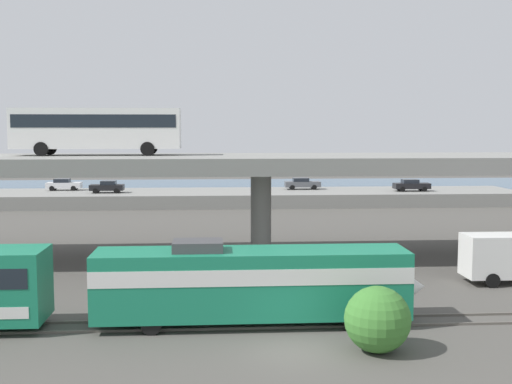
# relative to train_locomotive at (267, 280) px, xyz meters

# --- Properties ---
(ground_plane) EXTENTS (260.00, 260.00, 0.00)m
(ground_plane) POSITION_rel_train_locomotive_xyz_m (0.88, -4.00, -2.19)
(ground_plane) COLOR #4C4944
(rail_strip_near) EXTENTS (110.00, 0.12, 0.12)m
(rail_strip_near) POSITION_rel_train_locomotive_xyz_m (0.88, -0.78, -2.13)
(rail_strip_near) COLOR #59544C
(rail_strip_near) RESTS_ON ground_plane
(rail_strip_far) EXTENTS (110.00, 0.12, 0.12)m
(rail_strip_far) POSITION_rel_train_locomotive_xyz_m (0.88, 0.78, -2.13)
(rail_strip_far) COLOR #59544C
(rail_strip_far) RESTS_ON ground_plane
(train_locomotive) EXTENTS (16.17, 3.04, 4.18)m
(train_locomotive) POSITION_rel_train_locomotive_xyz_m (0.00, 0.00, 0.00)
(train_locomotive) COLOR #197A56
(train_locomotive) RESTS_ON ground_plane
(highway_overpass) EXTENTS (96.00, 10.28, 7.59)m
(highway_overpass) POSITION_rel_train_locomotive_xyz_m (0.88, 16.00, 4.68)
(highway_overpass) COLOR gray
(highway_overpass) RESTS_ON ground_plane
(transit_bus_on_overpass) EXTENTS (12.00, 2.68, 3.40)m
(transit_bus_on_overpass) POSITION_rel_train_locomotive_xyz_m (-10.95, 17.04, 7.46)
(transit_bus_on_overpass) COLOR silver
(transit_bus_on_overpass) RESTS_ON highway_overpass
(pier_parking_lot) EXTENTS (70.63, 11.06, 1.64)m
(pier_parking_lot) POSITION_rel_train_locomotive_xyz_m (0.88, 51.00, -1.37)
(pier_parking_lot) COLOR gray
(pier_parking_lot) RESTS_ON ground_plane
(parked_car_0) EXTENTS (4.34, 1.82, 1.50)m
(parked_car_0) POSITION_rel_train_locomotive_xyz_m (-21.80, 53.62, 0.22)
(parked_car_0) COLOR silver
(parked_car_0) RESTS_ON pier_parking_lot
(parked_car_1) EXTENTS (4.52, 1.83, 1.50)m
(parked_car_1) POSITION_rel_train_locomotive_xyz_m (22.46, 49.59, 0.22)
(parked_car_1) COLOR black
(parked_car_1) RESTS_ON pier_parking_lot
(parked_car_2) EXTENTS (4.10, 1.90, 1.50)m
(parked_car_2) POSITION_rel_train_locomotive_xyz_m (-15.67, 49.92, 0.22)
(parked_car_2) COLOR black
(parked_car_2) RESTS_ON pier_parking_lot
(parked_car_3) EXTENTS (4.63, 1.87, 1.50)m
(parked_car_3) POSITION_rel_train_locomotive_xyz_m (8.98, 53.00, 0.22)
(parked_car_3) COLOR #515459
(parked_car_3) RESTS_ON pier_parking_lot
(harbor_water) EXTENTS (140.00, 36.00, 0.01)m
(harbor_water) POSITION_rel_train_locomotive_xyz_m (0.88, 74.00, -2.19)
(harbor_water) COLOR #385B7A
(harbor_water) RESTS_ON ground_plane
(shrub_right) EXTENTS (2.85, 2.85, 2.85)m
(shrub_right) POSITION_rel_train_locomotive_xyz_m (4.37, -4.26, -0.77)
(shrub_right) COLOR #3B792F
(shrub_right) RESTS_ON ground_plane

